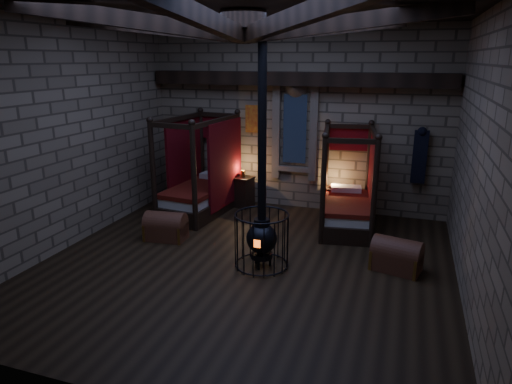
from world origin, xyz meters
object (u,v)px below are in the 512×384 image
(bed_left, at_px, (201,189))
(trunk_left, at_px, (166,227))
(stove, at_px, (262,234))
(bed_right, at_px, (346,204))
(trunk_right, at_px, (397,256))

(bed_left, height_order, trunk_left, bed_left)
(bed_left, bearing_deg, stove, -40.67)
(bed_right, bearing_deg, trunk_left, -159.30)
(bed_left, bearing_deg, trunk_left, -83.03)
(bed_left, relative_size, bed_right, 1.05)
(bed_left, xyz_separation_m, stove, (2.24, -2.34, 0.05))
(bed_left, relative_size, stove, 0.55)
(trunk_left, bearing_deg, bed_right, 23.29)
(bed_right, xyz_separation_m, trunk_left, (-3.31, -1.85, -0.26))
(trunk_left, xyz_separation_m, stove, (2.20, -0.57, 0.34))
(bed_right, relative_size, trunk_right, 2.37)
(trunk_right, bearing_deg, stove, -151.28)
(bed_right, bearing_deg, trunk_right, -67.29)
(stove, bearing_deg, bed_left, 135.21)
(stove, bearing_deg, bed_right, 66.93)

